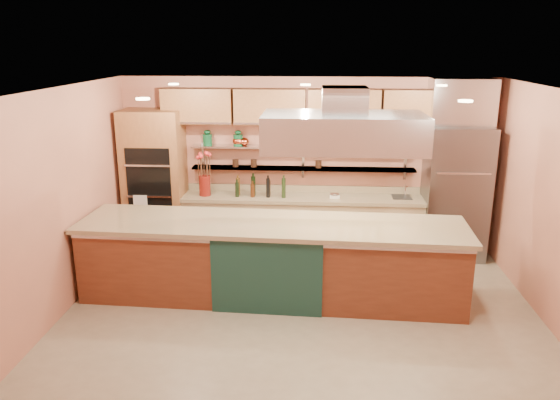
# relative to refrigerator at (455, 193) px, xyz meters

# --- Properties ---
(floor) EXTENTS (6.00, 5.00, 0.02)m
(floor) POSITION_rel_refrigerator_xyz_m (-2.35, -2.14, -1.06)
(floor) COLOR gray
(floor) RESTS_ON ground
(ceiling) EXTENTS (6.00, 5.00, 0.02)m
(ceiling) POSITION_rel_refrigerator_xyz_m (-2.35, -2.14, 1.75)
(ceiling) COLOR black
(ceiling) RESTS_ON wall_back
(wall_back) EXTENTS (6.00, 0.04, 2.80)m
(wall_back) POSITION_rel_refrigerator_xyz_m (-2.35, 0.36, 0.35)
(wall_back) COLOR tan
(wall_back) RESTS_ON floor
(wall_front) EXTENTS (6.00, 0.04, 2.80)m
(wall_front) POSITION_rel_refrigerator_xyz_m (-2.35, -4.64, 0.35)
(wall_front) COLOR tan
(wall_front) RESTS_ON floor
(wall_left) EXTENTS (0.04, 5.00, 2.80)m
(wall_left) POSITION_rel_refrigerator_xyz_m (-5.35, -2.14, 0.35)
(wall_left) COLOR tan
(wall_left) RESTS_ON floor
(wall_right) EXTENTS (0.04, 5.00, 2.80)m
(wall_right) POSITION_rel_refrigerator_xyz_m (0.65, -2.14, 0.35)
(wall_right) COLOR tan
(wall_right) RESTS_ON floor
(oven_stack) EXTENTS (0.95, 0.64, 2.30)m
(oven_stack) POSITION_rel_refrigerator_xyz_m (-4.80, 0.04, 0.10)
(oven_stack) COLOR #9B6238
(oven_stack) RESTS_ON floor
(refrigerator) EXTENTS (0.95, 0.72, 2.10)m
(refrigerator) POSITION_rel_refrigerator_xyz_m (0.00, 0.00, 0.00)
(refrigerator) COLOR slate
(refrigerator) RESTS_ON floor
(back_counter) EXTENTS (3.84, 0.64, 0.93)m
(back_counter) POSITION_rel_refrigerator_xyz_m (-2.40, 0.06, -0.58)
(back_counter) COLOR tan
(back_counter) RESTS_ON floor
(wall_shelf_lower) EXTENTS (3.60, 0.26, 0.03)m
(wall_shelf_lower) POSITION_rel_refrigerator_xyz_m (-2.40, 0.23, 0.30)
(wall_shelf_lower) COLOR silver
(wall_shelf_lower) RESTS_ON wall_back
(wall_shelf_upper) EXTENTS (3.60, 0.26, 0.03)m
(wall_shelf_upper) POSITION_rel_refrigerator_xyz_m (-2.40, 0.23, 0.65)
(wall_shelf_upper) COLOR silver
(wall_shelf_upper) RESTS_ON wall_back
(upper_cabinets) EXTENTS (4.60, 0.36, 0.55)m
(upper_cabinets) POSITION_rel_refrigerator_xyz_m (-2.35, 0.18, 1.30)
(upper_cabinets) COLOR #9B6238
(upper_cabinets) RESTS_ON wall_back
(range_hood) EXTENTS (2.00, 1.00, 0.45)m
(range_hood) POSITION_rel_refrigerator_xyz_m (-1.86, -1.64, 1.20)
(range_hood) COLOR silver
(range_hood) RESTS_ON ceiling
(ceiling_downlights) EXTENTS (4.00, 2.80, 0.02)m
(ceiling_downlights) POSITION_rel_refrigerator_xyz_m (-2.35, -1.94, 1.72)
(ceiling_downlights) COLOR #FFE5A5
(ceiling_downlights) RESTS_ON ceiling
(island) EXTENTS (5.04, 1.31, 1.04)m
(island) POSITION_rel_refrigerator_xyz_m (-2.76, -1.64, -0.53)
(island) COLOR brown
(island) RESTS_ON floor
(flower_vase) EXTENTS (0.21, 0.21, 0.33)m
(flower_vase) POSITION_rel_refrigerator_xyz_m (-3.98, 0.01, 0.04)
(flower_vase) COLOR maroon
(flower_vase) RESTS_ON back_counter
(oil_bottle_cluster) EXTENTS (0.88, 0.29, 0.28)m
(oil_bottle_cluster) POSITION_rel_refrigerator_xyz_m (-3.07, 0.01, 0.02)
(oil_bottle_cluster) COLOR black
(oil_bottle_cluster) RESTS_ON back_counter
(kitchen_scale) EXTENTS (0.16, 0.13, 0.09)m
(kitchen_scale) POSITION_rel_refrigerator_xyz_m (-1.88, 0.01, -0.08)
(kitchen_scale) COLOR silver
(kitchen_scale) RESTS_ON back_counter
(bar_faucet) EXTENTS (0.03, 0.03, 0.21)m
(bar_faucet) POSITION_rel_refrigerator_xyz_m (-0.76, 0.11, -0.02)
(bar_faucet) COLOR white
(bar_faucet) RESTS_ON back_counter
(copper_kettle) EXTENTS (0.20, 0.20, 0.13)m
(copper_kettle) POSITION_rel_refrigerator_xyz_m (-3.35, 0.23, 0.73)
(copper_kettle) COLOR #C14D2C
(copper_kettle) RESTS_ON wall_shelf_upper
(green_canister) EXTENTS (0.21, 0.21, 0.19)m
(green_canister) POSITION_rel_refrigerator_xyz_m (-2.76, 0.23, 0.76)
(green_canister) COLOR #0F4625
(green_canister) RESTS_ON wall_shelf_upper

